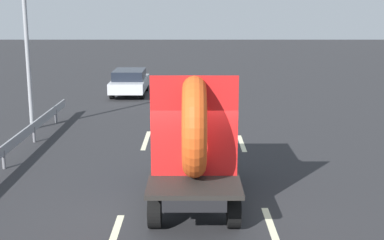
{
  "coord_description": "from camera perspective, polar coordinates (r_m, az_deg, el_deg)",
  "views": [
    {
      "loc": [
        0.14,
        -11.68,
        4.76
      ],
      "look_at": [
        0.19,
        1.62,
        1.83
      ],
      "focal_mm": 49.69,
      "sensor_mm": 36.0,
      "label": 1
    }
  ],
  "objects": [
    {
      "name": "ground_plane",
      "position": [
        12.61,
        -0.84,
        -9.74
      ],
      "size": [
        120.0,
        120.0,
        0.0
      ],
      "primitive_type": "plane",
      "color": "#28282B"
    },
    {
      "name": "flatbed_truck",
      "position": [
        13.18,
        0.01,
        -1.6
      ],
      "size": [
        2.02,
        4.76,
        3.26
      ],
      "color": "black",
      "rests_on": "ground_plane"
    },
    {
      "name": "distant_sedan",
      "position": [
        28.36,
        -6.92,
        4.14
      ],
      "size": [
        1.75,
        4.09,
        1.33
      ],
      "color": "black",
      "rests_on": "ground_plane"
    },
    {
      "name": "traffic_light",
      "position": [
        20.94,
        -17.61,
        9.44
      ],
      "size": [
        0.42,
        0.36,
        5.96
      ],
      "color": "gray",
      "rests_on": "ground_plane"
    },
    {
      "name": "guardrail",
      "position": [
        17.88,
        -18.22,
        -1.9
      ],
      "size": [
        0.1,
        12.24,
        0.71
      ],
      "color": "gray",
      "rests_on": "ground_plane"
    },
    {
      "name": "lane_dash_left_far",
      "position": [
        18.92,
        -5.15,
        -2.18
      ],
      "size": [
        0.16,
        2.63,
        0.01
      ],
      "primitive_type": "cube",
      "rotation": [
        0.0,
        0.0,
        1.57
      ],
      "color": "beige",
      "rests_on": "ground_plane"
    },
    {
      "name": "lane_dash_right_near",
      "position": [
        11.77,
        8.41,
        -11.53
      ],
      "size": [
        0.16,
        2.45,
        0.01
      ],
      "primitive_type": "cube",
      "rotation": [
        0.0,
        0.0,
        1.57
      ],
      "color": "beige",
      "rests_on": "ground_plane"
    },
    {
      "name": "lane_dash_right_far",
      "position": [
        18.54,
        5.15,
        -2.49
      ],
      "size": [
        0.16,
        2.22,
        0.01
      ],
      "primitive_type": "cube",
      "rotation": [
        0.0,
        0.0,
        1.57
      ],
      "color": "beige",
      "rests_on": "ground_plane"
    }
  ]
}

